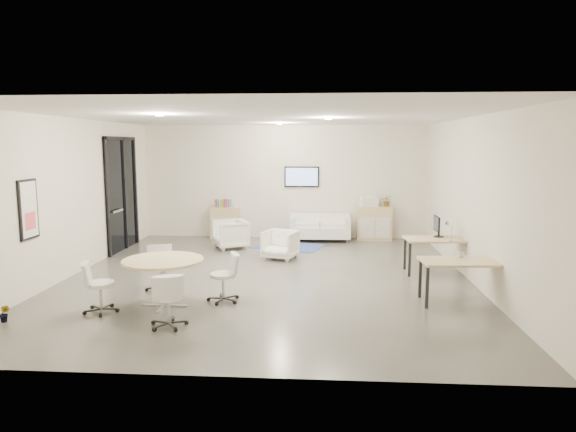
# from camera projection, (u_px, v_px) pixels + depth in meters

# --- Properties ---
(room_shell) EXTENTS (9.60, 10.60, 4.80)m
(room_shell) POSITION_uv_depth(u_px,v_px,m) (267.00, 198.00, 10.15)
(room_shell) COLOR #4C4A45
(room_shell) RESTS_ON ground
(glass_door) EXTENTS (0.09, 1.90, 2.85)m
(glass_door) POSITION_uv_depth(u_px,v_px,m) (122.00, 191.00, 12.91)
(glass_door) COLOR black
(glass_door) RESTS_ON room_shell
(artwork) EXTENTS (0.05, 0.54, 1.04)m
(artwork) POSITION_uv_depth(u_px,v_px,m) (28.00, 210.00, 8.84)
(artwork) COLOR black
(artwork) RESTS_ON room_shell
(wall_tv) EXTENTS (0.98, 0.06, 0.58)m
(wall_tv) POSITION_uv_depth(u_px,v_px,m) (302.00, 177.00, 14.51)
(wall_tv) COLOR black
(wall_tv) RESTS_ON room_shell
(ceiling_spots) EXTENTS (3.14, 4.14, 0.03)m
(ceiling_spots) POSITION_uv_depth(u_px,v_px,m) (262.00, 119.00, 10.77)
(ceiling_spots) COLOR #FFEAC6
(ceiling_spots) RESTS_ON room_shell
(sideboard_left) EXTENTS (0.79, 0.41, 0.88)m
(sideboard_left) POSITION_uv_depth(u_px,v_px,m) (225.00, 223.00, 14.64)
(sideboard_left) COLOR #D4B980
(sideboard_left) RESTS_ON room_shell
(sideboard_right) EXTENTS (0.95, 0.46, 0.95)m
(sideboard_right) POSITION_uv_depth(u_px,v_px,m) (374.00, 223.00, 14.33)
(sideboard_right) COLOR #D4B980
(sideboard_right) RESTS_ON room_shell
(books) EXTENTS (0.46, 0.14, 0.22)m
(books) POSITION_uv_depth(u_px,v_px,m) (223.00, 203.00, 14.57)
(books) COLOR red
(books) RESTS_ON sideboard_left
(printer) EXTENTS (0.51, 0.45, 0.32)m
(printer) POSITION_uv_depth(u_px,v_px,m) (369.00, 201.00, 14.26)
(printer) COLOR white
(printer) RESTS_ON sideboard_right
(loveseat) EXTENTS (1.68, 0.86, 0.62)m
(loveseat) POSITION_uv_depth(u_px,v_px,m) (320.00, 228.00, 14.29)
(loveseat) COLOR white
(loveseat) RESTS_ON room_shell
(blue_rug) EXTENTS (1.96, 1.60, 0.01)m
(blue_rug) POSITION_uv_depth(u_px,v_px,m) (288.00, 246.00, 13.47)
(blue_rug) COLOR #2D438A
(blue_rug) RESTS_ON room_shell
(armchair_left) EXTENTS (1.00, 1.03, 0.81)m
(armchair_left) POSITION_uv_depth(u_px,v_px,m) (231.00, 233.00, 13.20)
(armchair_left) COLOR white
(armchair_left) RESTS_ON room_shell
(armchair_right) EXTENTS (0.88, 0.85, 0.74)m
(armchair_right) POSITION_uv_depth(u_px,v_px,m) (280.00, 243.00, 11.97)
(armchair_right) COLOR white
(armchair_right) RESTS_ON room_shell
(desk_rear) EXTENTS (1.47, 0.82, 0.74)m
(desk_rear) POSITION_uv_depth(u_px,v_px,m) (440.00, 242.00, 10.58)
(desk_rear) COLOR #D4B980
(desk_rear) RESTS_ON room_shell
(desk_front) EXTENTS (1.47, 0.82, 0.74)m
(desk_front) POSITION_uv_depth(u_px,v_px,m) (464.00, 265.00, 8.56)
(desk_front) COLOR #D4B980
(desk_front) RESTS_ON room_shell
(monitor) EXTENTS (0.20, 0.50, 0.44)m
(monitor) POSITION_uv_depth(u_px,v_px,m) (437.00, 226.00, 10.69)
(monitor) COLOR black
(monitor) RESTS_ON desk_rear
(round_table) EXTENTS (1.31, 1.31, 0.80)m
(round_table) POSITION_uv_depth(u_px,v_px,m) (163.00, 264.00, 8.40)
(round_table) COLOR #D4B980
(round_table) RESTS_ON room_shell
(meeting_chairs) EXTENTS (2.59, 2.59, 0.82)m
(meeting_chairs) POSITION_uv_depth(u_px,v_px,m) (164.00, 282.00, 8.44)
(meeting_chairs) COLOR white
(meeting_chairs) RESTS_ON room_shell
(plant_cabinet) EXTENTS (0.34, 0.36, 0.25)m
(plant_cabinet) POSITION_uv_depth(u_px,v_px,m) (387.00, 202.00, 14.21)
(plant_cabinet) COLOR #3F7F3F
(plant_cabinet) RESTS_ON sideboard_right
(plant_floor) EXTENTS (0.18, 0.29, 0.12)m
(plant_floor) POSITION_uv_depth(u_px,v_px,m) (5.00, 318.00, 7.74)
(plant_floor) COLOR #3F7F3F
(plant_floor) RESTS_ON room_shell
(cup) EXTENTS (0.15, 0.13, 0.13)m
(cup) POSITION_uv_depth(u_px,v_px,m) (461.00, 254.00, 8.78)
(cup) COLOR white
(cup) RESTS_ON desk_front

